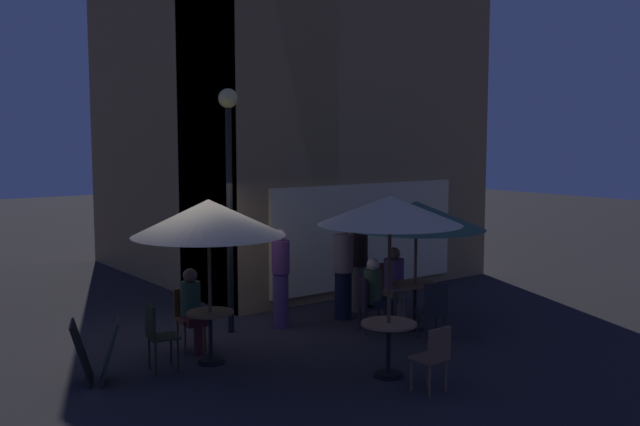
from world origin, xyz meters
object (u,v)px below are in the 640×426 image
at_px(menu_sandwich_board, 96,351).
at_px(cafe_chair_0, 189,312).
at_px(cafe_table_2, 389,337).
at_px(cafe_chair_1, 157,331).
at_px(patio_umbrella_1, 416,216).
at_px(cafe_chair_5, 434,353).
at_px(patron_seated_2, 376,291).
at_px(cafe_table_0, 210,327).
at_px(patio_umbrella_2, 390,211).
at_px(cafe_table_1, 415,295).
at_px(cafe_chair_3, 367,300).
at_px(patron_standing_4, 343,271).
at_px(patron_standing_5, 281,278).
at_px(patron_seated_1, 395,278).
at_px(cafe_chair_4, 434,307).
at_px(patron_standing_3, 359,265).
at_px(patio_umbrella_0, 209,218).
at_px(street_lamp_near_corner, 229,164).
at_px(patron_seated_0, 192,305).
at_px(cafe_chair_2, 391,285).

height_order(menu_sandwich_board, cafe_chair_0, cafe_chair_0).
xyz_separation_m(cafe_table_2, cafe_chair_1, (-2.42, 2.10, 0.02)).
bearing_deg(menu_sandwich_board, patio_umbrella_1, 15.36).
bearing_deg(cafe_chair_5, patron_seated_2, -29.57).
distance_m(cafe_table_0, patio_umbrella_1, 3.95).
bearing_deg(patio_umbrella_2, cafe_table_1, 37.40).
height_order(cafe_chair_1, cafe_chair_3, cafe_chair_1).
relative_size(cafe_table_0, patron_standing_4, 0.44).
relative_size(patio_umbrella_2, patron_standing_5, 1.46).
bearing_deg(patron_seated_1, cafe_chair_4, -3.76).
height_order(cafe_table_1, patron_standing_3, patron_standing_3).
xyz_separation_m(cafe_table_1, patron_seated_1, (0.20, 0.72, 0.15)).
distance_m(patio_umbrella_0, cafe_chair_0, 1.76).
bearing_deg(cafe_chair_5, menu_sandwich_board, 45.40).
height_order(cafe_chair_0, patron_standing_4, patron_standing_4).
distance_m(cafe_chair_3, patron_standing_5, 1.52).
height_order(cafe_table_1, patron_standing_5, patron_standing_5).
height_order(street_lamp_near_corner, patron_standing_3, street_lamp_near_corner).
height_order(patio_umbrella_1, patron_standing_3, patio_umbrella_1).
relative_size(patio_umbrella_0, patron_standing_5, 1.40).
height_order(patio_umbrella_1, patron_standing_5, patio_umbrella_1).
bearing_deg(patio_umbrella_0, patron_standing_5, 27.70).
height_order(menu_sandwich_board, cafe_chair_1, cafe_chair_1).
height_order(patio_umbrella_2, patron_seated_1, patio_umbrella_2).
bearing_deg(cafe_table_1, cafe_table_2, -142.60).
relative_size(patron_seated_0, patron_seated_2, 1.01).
relative_size(cafe_chair_2, patron_seated_2, 0.79).
distance_m(cafe_table_1, cafe_chair_5, 3.08).
relative_size(cafe_chair_5, patron_standing_5, 0.51).
xyz_separation_m(cafe_chair_3, cafe_chair_5, (-1.19, -2.67, -0.03)).
xyz_separation_m(street_lamp_near_corner, cafe_table_0, (-1.06, -1.25, -2.27)).
distance_m(street_lamp_near_corner, cafe_table_1, 3.82).
distance_m(cafe_chair_1, cafe_chair_2, 4.69).
bearing_deg(cafe_chair_4, cafe_chair_5, 157.17).
bearing_deg(patron_seated_0, cafe_chair_3, 78.99).
xyz_separation_m(menu_sandwich_board, cafe_chair_5, (3.30, -2.97, 0.09)).
bearing_deg(cafe_table_0, street_lamp_near_corner, 49.74).
bearing_deg(cafe_chair_3, patio_umbrella_2, -102.16).
relative_size(cafe_table_1, patio_umbrella_1, 0.34).
bearing_deg(cafe_chair_3, patron_seated_1, 43.27).
relative_size(cafe_chair_4, cafe_chair_5, 1.11).
bearing_deg(patron_seated_2, street_lamp_near_corner, 164.69).
distance_m(menu_sandwich_board, patron_seated_2, 4.65).
bearing_deg(menu_sandwich_board, patron_seated_0, 39.64).
height_order(patio_umbrella_0, cafe_chair_5, patio_umbrella_0).
xyz_separation_m(patio_umbrella_0, cafe_chair_1, (-0.78, 0.11, -1.53)).
distance_m(cafe_chair_0, cafe_chair_1, 1.14).
height_order(cafe_table_2, patio_umbrella_2, patio_umbrella_2).
xyz_separation_m(patio_umbrella_1, patron_seated_1, (0.20, 0.72, -1.21)).
height_order(cafe_table_0, cafe_table_2, cafe_table_0).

